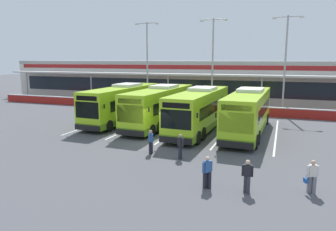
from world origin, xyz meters
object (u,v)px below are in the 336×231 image
at_px(coach_bus_left_centre, 160,107).
at_px(lamp_post_centre, 213,59).
at_px(coach_bus_right_centre, 248,113).
at_px(coach_bus_centre, 200,111).
at_px(pedestrian_in_dark_coat, 180,146).
at_px(lamp_post_east, 285,59).
at_px(pedestrian_near_bin, 247,175).
at_px(pedestrian_with_handbag, 312,176).
at_px(pedestrian_approaching_bus, 207,171).
at_px(lamp_post_west, 147,59).
at_px(coach_bus_leftmost, 123,104).
at_px(pedestrian_child, 151,141).

bearing_deg(coach_bus_left_centre, lamp_post_centre, 74.57).
bearing_deg(coach_bus_right_centre, coach_bus_centre, -175.89).
bearing_deg(coach_bus_left_centre, pedestrian_in_dark_coat, -61.64).
bearing_deg(lamp_post_east, coach_bus_left_centre, -136.34).
bearing_deg(pedestrian_near_bin, pedestrian_with_handbag, 19.31).
bearing_deg(coach_bus_centre, lamp_post_centre, 96.90).
xyz_separation_m(coach_bus_left_centre, lamp_post_centre, (2.78, 10.06, 4.50)).
height_order(pedestrian_with_handbag, pedestrian_near_bin, same).
bearing_deg(pedestrian_near_bin, coach_bus_left_centre, 126.09).
distance_m(coach_bus_right_centre, pedestrian_approaching_bus, 12.62).
relative_size(coach_bus_centre, pedestrian_approaching_bus, 7.54).
height_order(pedestrian_near_bin, lamp_post_west, lamp_post_west).
bearing_deg(pedestrian_in_dark_coat, lamp_post_west, 118.94).
relative_size(coach_bus_left_centre, pedestrian_approaching_bus, 7.54).
distance_m(pedestrian_near_bin, pedestrian_approaching_bus, 1.89).
relative_size(coach_bus_left_centre, pedestrian_in_dark_coat, 7.54).
relative_size(pedestrian_approaching_bus, lamp_post_west, 0.15).
distance_m(coach_bus_leftmost, pedestrian_approaching_bus, 18.12).
height_order(coach_bus_centre, lamp_post_west, lamp_post_west).
relative_size(pedestrian_with_handbag, lamp_post_centre, 0.15).
bearing_deg(coach_bus_centre, pedestrian_with_handbag, -53.31).
height_order(coach_bus_leftmost, pedestrian_near_bin, coach_bus_leftmost).
distance_m(coach_bus_left_centre, coach_bus_centre, 4.23).
height_order(coach_bus_leftmost, pedestrian_in_dark_coat, coach_bus_leftmost).
xyz_separation_m(pedestrian_with_handbag, pedestrian_near_bin, (-2.85, -1.00, 0.02)).
relative_size(pedestrian_in_dark_coat, lamp_post_west, 0.15).
relative_size(coach_bus_leftmost, lamp_post_centre, 1.11).
height_order(coach_bus_leftmost, pedestrian_with_handbag, coach_bus_leftmost).
bearing_deg(coach_bus_right_centre, pedestrian_approaching_bus, -92.57).
relative_size(coach_bus_leftmost, coach_bus_right_centre, 1.00).
relative_size(coach_bus_left_centre, coach_bus_centre, 1.00).
bearing_deg(pedestrian_approaching_bus, coach_bus_centre, 106.24).
relative_size(pedestrian_approaching_bus, lamp_post_centre, 0.15).
bearing_deg(lamp_post_centre, pedestrian_in_dark_coat, -83.35).
distance_m(pedestrian_in_dark_coat, pedestrian_child, 2.23).
bearing_deg(coach_bus_leftmost, pedestrian_approaching_bus, -48.97).
relative_size(coach_bus_right_centre, lamp_post_west, 1.11).
bearing_deg(pedestrian_in_dark_coat, pedestrian_child, 169.85).
relative_size(pedestrian_with_handbag, pedestrian_child, 1.00).
distance_m(pedestrian_approaching_bus, lamp_post_centre, 24.45).
bearing_deg(lamp_post_centre, pedestrian_approaching_bus, -78.10).
bearing_deg(pedestrian_near_bin, pedestrian_in_dark_coat, 140.01).
bearing_deg(coach_bus_right_centre, pedestrian_child, -123.28).
relative_size(pedestrian_child, lamp_post_west, 0.15).
relative_size(coach_bus_centre, pedestrian_in_dark_coat, 7.54).
distance_m(coach_bus_leftmost, lamp_post_west, 11.60).
xyz_separation_m(coach_bus_centre, pedestrian_near_bin, (5.47, -12.15, -0.91)).
distance_m(coach_bus_centre, pedestrian_near_bin, 13.36).
height_order(pedestrian_approaching_bus, lamp_post_east, lamp_post_east).
distance_m(pedestrian_with_handbag, pedestrian_child, 10.11).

